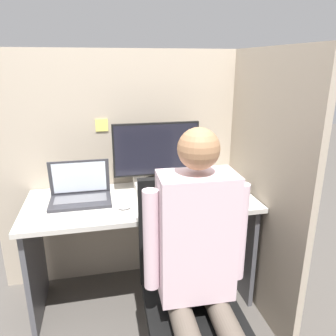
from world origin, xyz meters
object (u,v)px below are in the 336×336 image
Objects in this scene: laptop at (80,194)px; person at (200,260)px; paper_box at (157,185)px; monitor at (156,152)px; stapler at (240,192)px; carrot_toy at (180,205)px; office_chair at (187,283)px.

person reaches higher than laptop.
laptop is 0.28× the size of person.
person reaches higher than paper_box.
monitor is at bearing 90.00° from paper_box.
stapler is 0.84m from person.
monitor is at bearing 91.66° from person.
carrot_toy is at bearing -164.83° from stapler.
paper_box is 0.91m from person.
stapler is (1.04, -0.12, -0.03)m from laptop.
paper_box is at bearing 91.66° from person.
person is (0.03, -0.91, -0.26)m from monitor.
stapler is 0.13× the size of office_chair.
carrot_toy is 0.47m from office_chair.
monitor reaches higher than stapler.
office_chair reaches higher than carrot_toy.
monitor is 3.70× the size of carrot_toy.
paper_box is 0.81× the size of laptop.
stapler is at bearing -6.88° from laptop.
stapler is at bearing 45.42° from office_chair.
person is (-0.05, -0.56, -0.01)m from carrot_toy.
person is (0.54, -0.80, -0.04)m from laptop.
stapler is (0.52, -0.23, -0.01)m from paper_box.
carrot_toy is 0.56m from person.
monitor reaches higher than laptop.
monitor is 0.56× the size of office_chair.
paper_box is 2.31× the size of stapler.
office_chair is (0.02, -0.74, -0.50)m from monitor.
stapler is 0.76m from office_chair.
monitor is 0.43× the size of person.
laptop reaches higher than stapler.
monitor is 0.57m from laptop.
laptop is 0.64m from carrot_toy.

